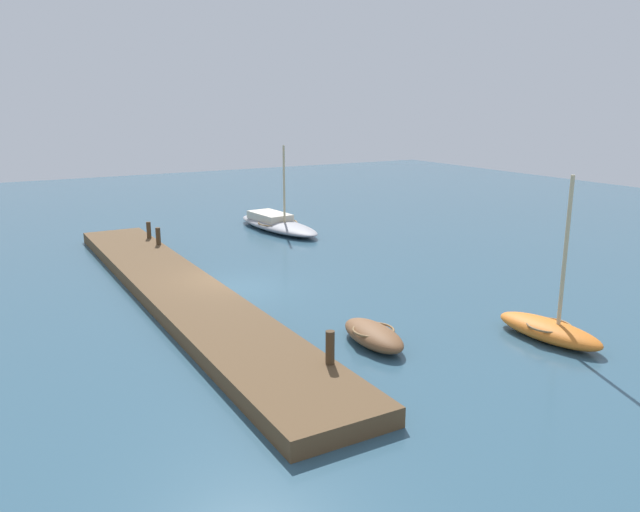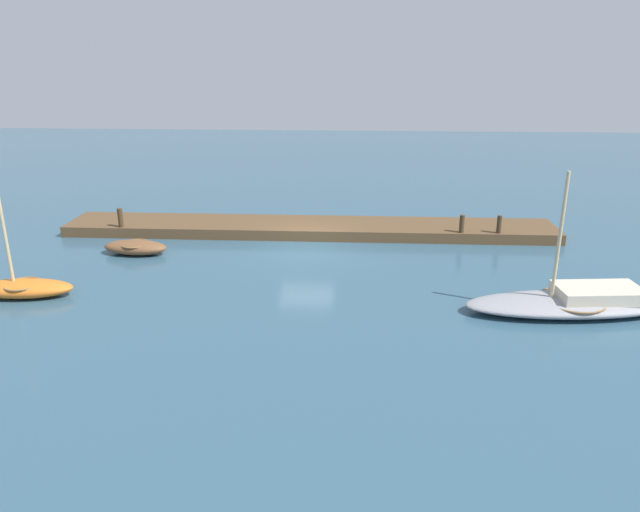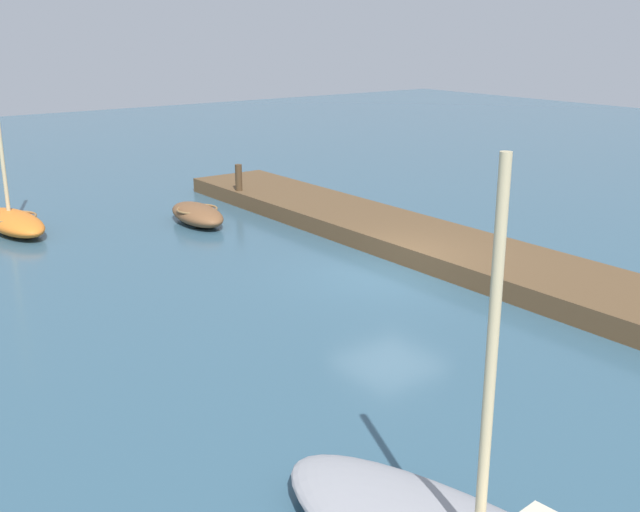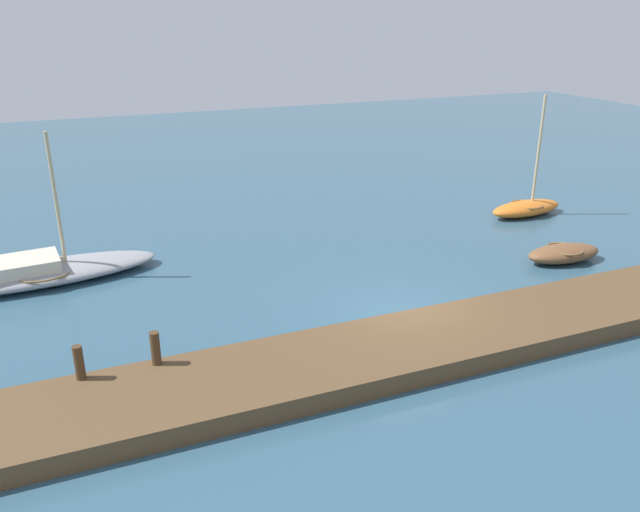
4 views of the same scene
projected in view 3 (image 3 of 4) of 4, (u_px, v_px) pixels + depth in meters
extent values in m
plane|color=#33566B|center=(391.00, 274.00, 19.14)|extent=(84.00, 84.00, 0.00)
cube|color=brown|center=(452.00, 250.00, 20.29)|extent=(23.77, 2.93, 0.51)
ellipsoid|color=brown|center=(197.00, 214.00, 23.88)|extent=(2.91, 1.43, 0.62)
torus|color=olive|center=(197.00, 209.00, 23.83)|extent=(1.39, 1.39, 0.07)
cylinder|color=#C6B284|center=(491.00, 370.00, 7.65)|extent=(0.12, 0.12, 4.42)
ellipsoid|color=orange|center=(14.00, 222.00, 22.90)|extent=(3.67, 1.57, 0.63)
torus|color=olive|center=(13.00, 217.00, 22.85)|extent=(1.47, 1.47, 0.07)
cylinder|color=#C6B284|center=(0.00, 138.00, 22.39)|extent=(0.12, 0.12, 4.65)
cylinder|color=#47331E|center=(239.00, 178.00, 26.27)|extent=(0.24, 0.24, 0.91)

